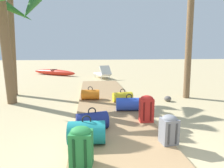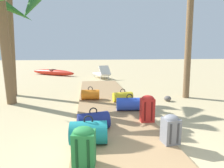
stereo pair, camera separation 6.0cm
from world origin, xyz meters
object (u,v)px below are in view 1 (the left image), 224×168
object	(u,v)px
duffel_bag_blue	(129,104)
palm_tree_far_left	(3,16)
kayak	(54,72)
lounge_chair	(103,73)
duffel_bag_yellow	(123,97)
duffel_bag_navy	(92,121)
duffel_bag_orange	(90,94)
backpack_red	(146,108)
backpack_green	(81,145)
duffel_bag_teal	(87,132)
backpack_grey	(169,128)

from	to	relation	value
duffel_bag_blue	palm_tree_far_left	world-z (taller)	palm_tree_far_left
kayak	lounge_chair	bearing A→B (deg)	-32.44
duffel_bag_yellow	duffel_bag_navy	distance (m)	2.20
duffel_bag_orange	duffel_bag_blue	size ratio (longest dim) A/B	0.85
backpack_red	palm_tree_far_left	bearing A→B (deg)	149.77
backpack_green	palm_tree_far_left	bearing A→B (deg)	122.87
duffel_bag_teal	duffel_bag_blue	bearing A→B (deg)	56.53
backpack_green	duffel_bag_blue	bearing A→B (deg)	62.91
duffel_bag_orange	duffel_bag_yellow	size ratio (longest dim) A/B	0.94
backpack_grey	duffel_bag_teal	world-z (taller)	same
backpack_grey	kayak	size ratio (longest dim) A/B	0.15
backpack_red	duffel_bag_navy	size ratio (longest dim) A/B	0.90
duffel_bag_teal	backpack_grey	bearing A→B (deg)	-6.63
duffel_bag_navy	lounge_chair	world-z (taller)	lounge_chair
lounge_chair	duffel_bag_navy	bearing A→B (deg)	-95.90
duffel_bag_navy	duffel_bag_blue	bearing A→B (deg)	47.53
backpack_red	duffel_bag_yellow	distance (m)	1.73
backpack_grey	duffel_bag_orange	bearing A→B (deg)	113.08
duffel_bag_orange	palm_tree_far_left	bearing A→B (deg)	178.13
backpack_green	palm_tree_far_left	distance (m)	4.83
backpack_grey	duffel_bag_yellow	world-z (taller)	backpack_grey
backpack_grey	duffel_bag_navy	xyz separation A→B (m)	(-1.29, 0.73, -0.09)
duffel_bag_navy	backpack_green	distance (m)	1.20
backpack_red	backpack_green	xyz separation A→B (m)	(-1.37, -1.44, -0.02)
duffel_bag_navy	kayak	size ratio (longest dim) A/B	0.20
duffel_bag_navy	lounge_chair	distance (m)	7.40
backpack_red	duffel_bag_yellow	world-z (taller)	backpack_red
backpack_grey	palm_tree_far_left	bearing A→B (deg)	140.26
backpack_green	kayak	bearing A→B (deg)	102.17
duffel_bag_yellow	duffel_bag_navy	bearing A→B (deg)	-116.50
duffel_bag_orange	lounge_chair	size ratio (longest dim) A/B	0.37
backpack_grey	duffel_bag_blue	distance (m)	1.84
duffel_bag_orange	lounge_chair	xyz separation A→B (m)	(0.78, 5.04, 0.09)
backpack_red	backpack_green	distance (m)	1.99
duffel_bag_yellow	backpack_green	size ratio (longest dim) A/B	1.12
backpack_green	kayak	distance (m)	10.83
duffel_bag_navy	palm_tree_far_left	xyz separation A→B (m)	(-2.49, 2.41, 2.38)
duffel_bag_blue	backpack_grey	bearing A→B (deg)	-80.67
duffel_bag_teal	kayak	size ratio (longest dim) A/B	0.20
duffel_bag_orange	backpack_green	world-z (taller)	backpack_green
lounge_chair	kayak	size ratio (longest dim) A/B	0.50
duffel_bag_blue	backpack_green	xyz separation A→B (m)	(-1.16, -2.26, 0.13)
backpack_grey	kayak	distance (m)	10.81
duffel_bag_blue	palm_tree_far_left	distance (m)	4.42
duffel_bag_yellow	backpack_green	world-z (taller)	backpack_green
backpack_grey	duffel_bag_yellow	xyz separation A→B (m)	(-0.31, 2.70, -0.12)
duffel_bag_blue	palm_tree_far_left	bearing A→B (deg)	159.11
kayak	duffel_bag_orange	bearing A→B (deg)	-71.01
duffel_bag_yellow	duffel_bag_teal	world-z (taller)	duffel_bag_teal
backpack_red	duffel_bag_blue	size ratio (longest dim) A/B	0.86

